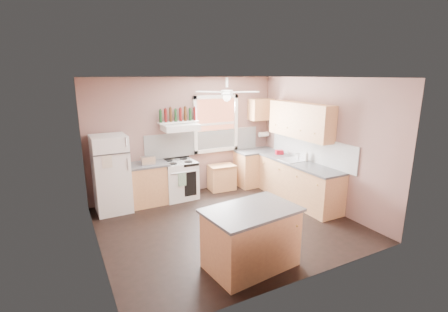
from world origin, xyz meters
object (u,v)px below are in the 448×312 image
cart (222,177)px  island (251,239)px  toaster (148,161)px  stove (179,180)px  refrigerator (111,174)px

cart → island: island is taller
toaster → stove: bearing=9.4°
stove → cart: (1.11, 0.04, -0.12)m
toaster → refrigerator: bearing=179.7°
refrigerator → cart: 2.62m
refrigerator → island: (1.44, -3.01, -0.37)m
stove → cart: 1.12m
stove → refrigerator: bearing=-179.0°
island → stove: bearing=83.4°
stove → island: size_ratio=0.69×
toaster → stove: toaster is taller
refrigerator → cart: refrigerator is taller
stove → cart: bearing=0.5°
stove → cart: stove is taller
toaster → cart: (1.82, 0.14, -0.68)m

